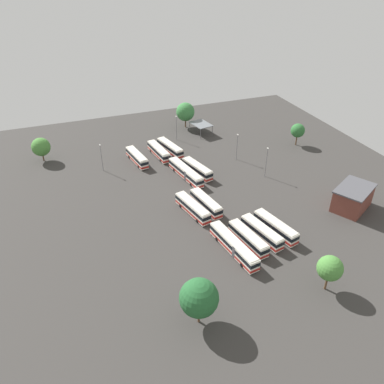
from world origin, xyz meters
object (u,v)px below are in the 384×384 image
at_px(bus_row3_slot0, 170,148).
at_px(tree_east_edge, 330,268).
at_px(bus_row3_slot3, 137,157).
at_px(depot_building, 353,198).
at_px(bus_row0_slot2, 248,238).
at_px(bus_row1_slot3, 193,208).
at_px(maintenance_shelter, 201,124).
at_px(bus_row0_slot3, 234,246).
at_px(lamp_post_far_corner, 266,161).
at_px(tree_south_edge, 298,131).
at_px(bus_row0_slot1, 262,232).
at_px(tree_northeast, 41,147).
at_px(bus_row2_slot0, 197,169).
at_px(tree_west_edge, 199,298).
at_px(bus_row3_slot1, 159,151).
at_px(lamp_post_by_building, 176,127).
at_px(lamp_post_mid_lot, 101,157).
at_px(lamp_post_near_entrance, 237,146).
at_px(bus_row0_slot0, 275,227).
at_px(bus_row2_slot1, 186,172).
at_px(tree_northwest, 185,112).
at_px(bus_row1_slot2, 206,203).

bearing_deg(bus_row3_slot0, tree_east_edge, -171.65).
height_order(bus_row3_slot3, depot_building, depot_building).
xyz_separation_m(bus_row0_slot2, bus_row1_slot3, (15.77, 7.38, 0.00)).
xyz_separation_m(bus_row3_slot3, maintenance_shelter, (13.64, -27.00, 1.87)).
distance_m(bus_row0_slot3, lamp_post_far_corner, 35.98).
bearing_deg(tree_south_edge, bus_row0_slot1, 138.12).
height_order(bus_row3_slot0, bus_row3_slot3, same).
distance_m(lamp_post_far_corner, tree_northeast, 69.23).
distance_m(bus_row2_slot0, depot_building, 43.33).
distance_m(bus_row0_slot1, depot_building, 28.02).
relative_size(bus_row2_slot0, tree_west_edge, 1.29).
bearing_deg(lamp_post_far_corner, tree_east_edge, 165.37).
distance_m(bus_row3_slot0, bus_row3_slot1, 4.36).
bearing_deg(lamp_post_by_building, lamp_post_mid_lot, 115.07).
bearing_deg(bus_row0_slot1, lamp_post_near_entrance, -17.92).
distance_m(depot_building, tree_northeast, 91.97).
bearing_deg(bus_row0_slot0, bus_row1_slot3, 47.06).
bearing_deg(maintenance_shelter, lamp_post_near_entrance, -172.53).
distance_m(bus_row0_slot0, bus_row2_slot1, 33.73).
xyz_separation_m(lamp_post_far_corner, tree_northwest, (43.21, 9.23, 0.97)).
distance_m(bus_row1_slot2, bus_row1_slot3, 4.02).
xyz_separation_m(maintenance_shelter, lamp_post_near_entrance, (-22.84, -3.00, 1.10)).
bearing_deg(bus_row0_slot0, tree_northwest, -1.79).
height_order(bus_row3_slot0, lamp_post_mid_lot, lamp_post_mid_lot).
height_order(lamp_post_by_building, tree_west_edge, tree_west_edge).
distance_m(depot_building, tree_east_edge, 31.98).
xyz_separation_m(bus_row0_slot0, bus_row0_slot3, (-2.63, 12.12, 0.00)).
bearing_deg(tree_west_edge, lamp_post_far_corner, -41.89).
bearing_deg(bus_row0_slot3, lamp_post_far_corner, -40.91).
height_order(bus_row1_slot2, depot_building, depot_building).
relative_size(bus_row1_slot3, bus_row2_slot1, 0.80).
distance_m(bus_row1_slot3, lamp_post_by_building, 45.08).
bearing_deg(bus_row3_slot3, maintenance_shelter, -63.20).
relative_size(lamp_post_mid_lot, lamp_post_near_entrance, 1.00).
xyz_separation_m(bus_row0_slot1, bus_row3_slot1, (48.63, 10.22, 0.00)).
height_order(depot_building, maintenance_shelter, depot_building).
bearing_deg(bus_row2_slot1, bus_row1_slot2, 177.87).
bearing_deg(bus_row2_slot1, tree_northeast, 55.85).
relative_size(bus_row2_slot0, tree_east_edge, 1.55).
xyz_separation_m(bus_row2_slot1, tree_northwest, (35.69, -12.87, 4.23)).
bearing_deg(bus_row3_slot0, maintenance_shelter, -54.54).
relative_size(bus_row0_slot2, tree_east_edge, 1.54).
bearing_deg(maintenance_shelter, tree_west_edge, 157.88).
bearing_deg(depot_building, lamp_post_mid_lot, 52.95).
bearing_deg(lamp_post_far_corner, bus_row3_slot3, 56.49).
bearing_deg(tree_northwest, bus_row0_slot0, 178.21).
bearing_deg(tree_east_edge, tree_south_edge, -28.71).
bearing_deg(lamp_post_by_building, lamp_post_far_corner, -154.47).
height_order(bus_row0_slot1, tree_northeast, tree_northeast).
relative_size(bus_row3_slot1, bus_row3_slot3, 1.03).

